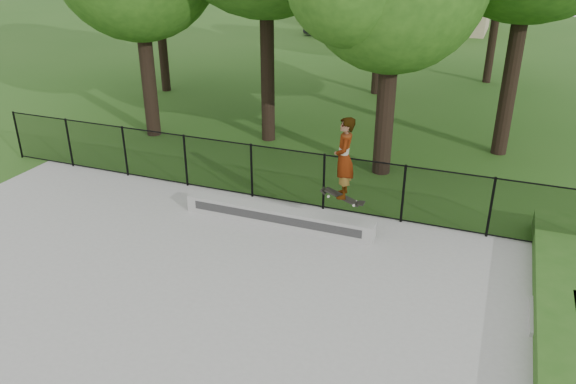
% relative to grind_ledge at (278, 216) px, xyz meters
% --- Properties ---
extents(ground, '(100.00, 100.00, 0.00)m').
position_rel_grind_ledge_xyz_m(ground, '(-1.23, -4.70, -0.27)').
color(ground, '#275417').
rests_on(ground, ground).
extents(concrete_slab, '(14.00, 12.00, 0.06)m').
position_rel_grind_ledge_xyz_m(concrete_slab, '(-1.23, -4.70, -0.24)').
color(concrete_slab, '#989893').
rests_on(concrete_slab, ground).
extents(grind_ledge, '(4.77, 0.40, 0.42)m').
position_rel_grind_ledge_xyz_m(grind_ledge, '(0.00, 0.00, 0.00)').
color(grind_ledge, '#9A9B96').
rests_on(grind_ledge, concrete_slab).
extents(car_a, '(3.70, 2.07, 1.20)m').
position_rel_grind_ledge_xyz_m(car_a, '(-7.18, 28.96, 0.33)').
color(car_a, '#9F401C').
rests_on(car_a, ground).
extents(car_b, '(3.16, 1.84, 1.08)m').
position_rel_grind_ledge_xyz_m(car_b, '(-7.66, 27.74, 0.27)').
color(car_b, black).
rests_on(car_b, ground).
extents(car_c, '(4.23, 3.00, 1.22)m').
position_rel_grind_ledge_xyz_m(car_c, '(-3.41, 31.05, 0.34)').
color(car_c, '#AEB3C5').
rests_on(car_c, ground).
extents(skater_airborne, '(0.80, 0.76, 2.06)m').
position_rel_grind_ledge_xyz_m(skater_airborne, '(1.60, -0.01, 1.71)').
color(skater_airborne, black).
rests_on(skater_airborne, ground).
extents(chainlink_fence, '(16.06, 0.06, 1.50)m').
position_rel_grind_ledge_xyz_m(chainlink_fence, '(-1.23, 1.20, 0.54)').
color(chainlink_fence, black).
rests_on(chainlink_fence, concrete_slab).
extents(concrete_steps, '(1.07, 1.20, 0.45)m').
position_rel_grind_ledge_xyz_m(concrete_steps, '(6.36, -1.70, -0.09)').
color(concrete_steps, '#989893').
rests_on(concrete_steps, ground).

